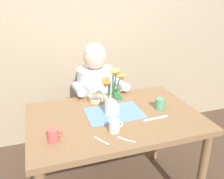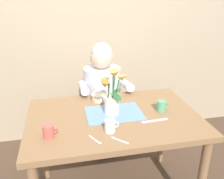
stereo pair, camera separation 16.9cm
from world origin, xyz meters
The scene contains 12 objects.
wood_panel_backdrop centered at (0.00, 1.05, 1.25)m, with size 4.00×0.10×2.50m, color tan.
dining_table centered at (0.00, 0.00, 0.64)m, with size 1.20×0.80×0.74m.
seated_person centered at (0.02, 0.62, 0.56)m, with size 0.45×0.47×1.14m.
striped_placemat centered at (0.01, 0.03, 0.74)m, with size 0.40×0.28×0.01m, color #6B93D1.
flower_vase centered at (0.00, 0.03, 0.89)m, with size 0.23×0.20×0.35m.
ceramic_bowl centered at (-0.06, 0.27, 0.77)m, with size 0.14×0.14×0.06m.
dinner_knife centered at (0.26, -0.13, 0.74)m, with size 0.19×0.02×0.01m, color silver.
ceramic_mug centered at (0.36, 0.00, 0.78)m, with size 0.09×0.07×0.08m.
tea_cup centered at (-0.44, -0.18, 0.78)m, with size 0.09×0.07×0.08m.
coffee_cup centered at (-0.07, -0.20, 0.78)m, with size 0.09×0.07×0.08m.
spoon_0 centered at (-0.16, -0.29, 0.74)m, with size 0.07×0.11×0.01m.
spoon_1 centered at (-0.05, -0.29, 0.74)m, with size 0.10×0.09×0.01m.
Camera 1 is at (-0.49, -1.43, 1.56)m, focal length 38.95 mm.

